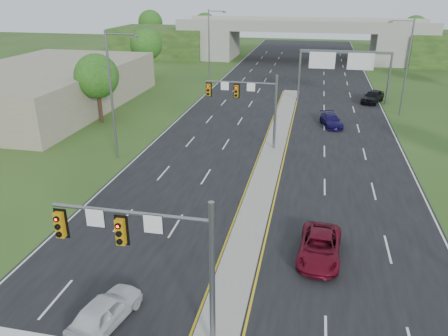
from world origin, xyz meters
TOP-DOWN VIEW (x-y plane):
  - road at (0.00, 35.00)m, footprint 24.00×160.00m
  - median at (0.00, 23.00)m, footprint 2.00×54.00m
  - lane_markings at (-0.60, 28.91)m, footprint 23.72×160.00m
  - signal_mast_near at (-2.26, -0.07)m, footprint 6.62×0.60m
  - signal_mast_far at (-2.26, 24.93)m, footprint 6.62×0.60m
  - sign_gantry at (6.68, 44.92)m, footprint 11.58×0.44m
  - overpass at (0.00, 80.00)m, footprint 80.00×14.00m
  - lightpole_l_mid at (-13.30, 20.00)m, footprint 2.85×0.25m
  - lightpole_l_far at (-13.30, 55.00)m, footprint 2.85×0.25m
  - lightpole_r_far at (13.30, 40.00)m, footprint 2.85×0.25m
  - tree_l_near at (-20.00, 30.00)m, footprint 4.80×4.80m
  - tree_l_mid at (-24.00, 55.00)m, footprint 5.20×5.20m
  - tree_back_a at (-38.00, 94.00)m, footprint 6.00×6.00m
  - tree_back_b at (-24.00, 94.00)m, footprint 5.60×5.60m
  - tree_back_c at (24.00, 94.00)m, footprint 5.60×5.60m
  - commercial_building at (-30.00, 35.00)m, footprint 18.00×30.00m
  - car_white at (-5.12, 0.49)m, footprint 2.51×4.36m
  - car_far_a at (4.34, 7.81)m, footprint 2.57×5.05m
  - car_far_b at (5.40, 33.70)m, footprint 2.80×4.66m
  - car_far_c at (10.90, 45.57)m, footprint 3.69×5.19m

SIDE VIEW (x-z plane):
  - road at x=0.00m, z-range 0.00..0.02m
  - lane_markings at x=-0.60m, z-range 0.02..0.03m
  - median at x=0.00m, z-range 0.02..0.18m
  - car_far_b at x=5.40m, z-range 0.02..1.29m
  - car_far_a at x=4.34m, z-range 0.02..1.39m
  - car_white at x=-5.12m, z-range 0.02..1.42m
  - car_far_c at x=10.90m, z-range 0.02..1.66m
  - commercial_building at x=-30.00m, z-range 0.00..5.00m
  - overpass at x=0.00m, z-range -0.50..7.60m
  - signal_mast_near at x=-2.26m, z-range 1.23..8.23m
  - signal_mast_far at x=-2.26m, z-range 1.23..8.23m
  - tree_l_near at x=-20.00m, z-range 1.38..8.98m
  - sign_gantry at x=6.68m, z-range 1.90..8.58m
  - tree_l_mid at x=-24.00m, z-range 1.44..9.57m
  - tree_back_b at x=-24.00m, z-range 1.35..9.67m
  - tree_back_c at x=24.00m, z-range 1.35..9.67m
  - tree_back_a at x=-38.00m, z-range 1.41..10.26m
  - lightpole_l_mid at x=-13.30m, z-range 0.60..11.60m
  - lightpole_l_far at x=-13.30m, z-range 0.60..11.60m
  - lightpole_r_far at x=13.30m, z-range 0.60..11.60m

